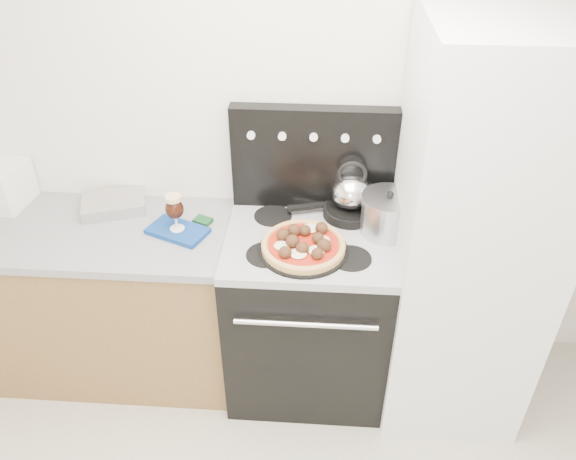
# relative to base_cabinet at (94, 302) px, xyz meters

# --- Properties ---
(room_shell) EXTENTS (3.52, 3.01, 2.52)m
(room_shell) POSITION_rel_base_cabinet_xyz_m (1.02, -0.91, 0.82)
(room_shell) COLOR beige
(room_shell) RESTS_ON ground
(base_cabinet) EXTENTS (1.45, 0.60, 0.86)m
(base_cabinet) POSITION_rel_base_cabinet_xyz_m (0.00, 0.00, 0.00)
(base_cabinet) COLOR brown
(base_cabinet) RESTS_ON ground
(countertop) EXTENTS (1.48, 0.63, 0.04)m
(countertop) POSITION_rel_base_cabinet_xyz_m (0.00, 0.00, 0.45)
(countertop) COLOR gray
(countertop) RESTS_ON base_cabinet
(stove_body) EXTENTS (0.76, 0.65, 0.88)m
(stove_body) POSITION_rel_base_cabinet_xyz_m (1.10, -0.02, 0.01)
(stove_body) COLOR black
(stove_body) RESTS_ON ground
(cooktop) EXTENTS (0.76, 0.65, 0.04)m
(cooktop) POSITION_rel_base_cabinet_xyz_m (1.10, -0.02, 0.47)
(cooktop) COLOR #ADADB2
(cooktop) RESTS_ON stove_body
(backguard) EXTENTS (0.76, 0.08, 0.50)m
(backguard) POSITION_rel_base_cabinet_xyz_m (1.10, 0.25, 0.74)
(backguard) COLOR black
(backguard) RESTS_ON cooktop
(fridge) EXTENTS (0.64, 0.68, 1.90)m
(fridge) POSITION_rel_base_cabinet_xyz_m (1.80, -0.05, 0.52)
(fridge) COLOR silver
(fridge) RESTS_ON ground
(foil_sheet) EXTENTS (0.35, 0.30, 0.06)m
(foil_sheet) POSITION_rel_base_cabinet_xyz_m (0.14, 0.17, 0.50)
(foil_sheet) COLOR silver
(foil_sheet) RESTS_ON countertop
(oven_mitt) EXTENTS (0.31, 0.25, 0.02)m
(oven_mitt) POSITION_rel_base_cabinet_xyz_m (0.50, -0.01, 0.48)
(oven_mitt) COLOR navy
(oven_mitt) RESTS_ON countertop
(beer_glass) EXTENTS (0.10, 0.10, 0.18)m
(beer_glass) POSITION_rel_base_cabinet_xyz_m (0.50, -0.01, 0.58)
(beer_glass) COLOR black
(beer_glass) RESTS_ON oven_mitt
(pizza_pan) EXTENTS (0.43, 0.43, 0.01)m
(pizza_pan) POSITION_rel_base_cabinet_xyz_m (1.08, -0.13, 0.50)
(pizza_pan) COLOR #252525
(pizza_pan) RESTS_ON cooktop
(pizza) EXTENTS (0.41, 0.41, 0.05)m
(pizza) POSITION_rel_base_cabinet_xyz_m (1.08, -0.13, 0.53)
(pizza) COLOR gold
(pizza) RESTS_ON pizza_pan
(skillet) EXTENTS (0.31, 0.31, 0.04)m
(skillet) POSITION_rel_base_cabinet_xyz_m (1.29, 0.16, 0.51)
(skillet) COLOR black
(skillet) RESTS_ON cooktop
(tea_kettle) EXTENTS (0.20, 0.20, 0.20)m
(tea_kettle) POSITION_rel_base_cabinet_xyz_m (1.29, 0.16, 0.64)
(tea_kettle) COLOR white
(tea_kettle) RESTS_ON skillet
(stock_pot) EXTENTS (0.25, 0.25, 0.17)m
(stock_pot) POSITION_rel_base_cabinet_xyz_m (1.45, 0.04, 0.58)
(stock_pot) COLOR #BBBBC1
(stock_pot) RESTS_ON cooktop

